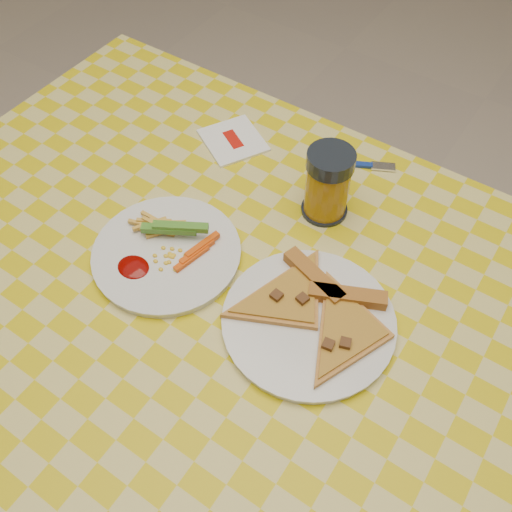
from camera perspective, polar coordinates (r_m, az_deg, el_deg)
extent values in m
plane|color=#C5B09F|center=(1.58, -1.05, -19.02)|extent=(8.00, 8.00, 0.00)
cylinder|color=white|center=(1.60, -10.38, 5.92)|extent=(0.06, 0.06, 0.71)
cube|color=#513A1B|center=(0.91, -1.72, -4.52)|extent=(1.20, 0.80, 0.04)
cylinder|color=silver|center=(0.94, -8.90, 0.17)|extent=(0.30, 0.30, 0.01)
cylinder|color=silver|center=(0.86, 5.27, -6.61)|extent=(0.29, 0.29, 0.01)
cube|color=#165B0E|center=(0.93, -8.13, 2.79)|extent=(0.09, 0.07, 0.02)
cube|color=#DC4909|center=(0.92, -5.92, 0.42)|extent=(0.06, 0.08, 0.01)
ellipsoid|color=#6C0502|center=(0.92, -12.15, -1.13)|extent=(0.05, 0.05, 0.01)
cube|color=#A96B26|center=(0.88, 5.80, -2.12)|extent=(0.12, 0.06, 0.02)
cube|color=#A96B26|center=(0.87, 9.14, -4.03)|extent=(0.12, 0.07, 0.02)
cylinder|color=black|center=(1.00, 6.82, 4.69)|extent=(0.08, 0.08, 0.01)
cylinder|color=#996610|center=(0.97, 7.10, 6.66)|extent=(0.07, 0.07, 0.11)
cylinder|color=black|center=(0.92, 7.51, 9.45)|extent=(0.08, 0.08, 0.03)
cube|color=white|center=(1.12, -2.30, 11.48)|extent=(0.15, 0.15, 0.01)
cube|color=#B8130A|center=(1.12, -2.31, 11.60)|extent=(0.06, 0.05, 0.00)
cube|color=navy|center=(1.09, 8.99, 9.14)|extent=(0.09, 0.05, 0.01)
cube|color=white|center=(1.09, 12.60, 8.73)|extent=(0.05, 0.04, 0.00)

